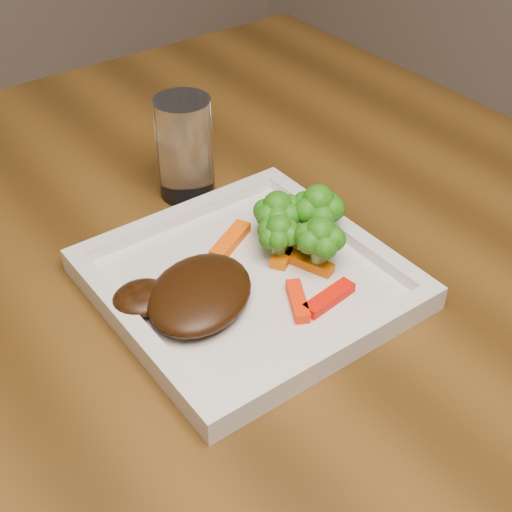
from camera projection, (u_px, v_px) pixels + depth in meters
plate at (248, 284)px, 0.70m from camera, size 0.27×0.27×0.01m
steak at (200, 294)px, 0.66m from camera, size 0.15×0.14×0.03m
broccoli_0 at (277, 214)px, 0.73m from camera, size 0.07×0.07×0.07m
broccoli_1 at (317, 215)px, 0.73m from camera, size 0.06×0.06×0.06m
broccoli_2 at (320, 245)px, 0.70m from camera, size 0.07×0.07×0.06m
broccoli_3 at (279, 235)px, 0.71m from camera, size 0.05×0.05×0.06m
carrot_0 at (329, 298)px, 0.67m from camera, size 0.06×0.02×0.01m
carrot_2 at (298, 301)px, 0.67m from camera, size 0.04×0.05×0.01m
carrot_4 at (230, 240)px, 0.74m from camera, size 0.06×0.04×0.01m
carrot_5 at (309, 263)px, 0.71m from camera, size 0.03×0.05×0.01m
carrot_6 at (287, 248)px, 0.73m from camera, size 0.06×0.05×0.01m
drinking_glass at (185, 149)px, 0.81m from camera, size 0.08×0.08×0.12m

